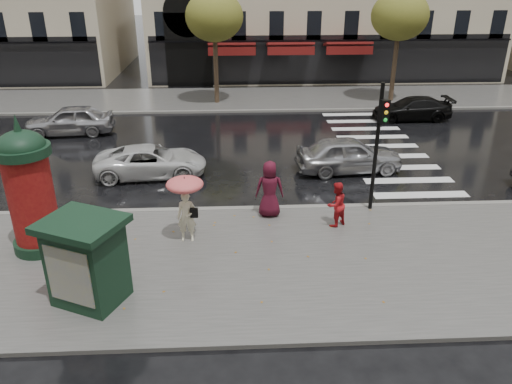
{
  "coord_description": "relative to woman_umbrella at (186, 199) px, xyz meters",
  "views": [
    {
      "loc": [
        -1.07,
        -12.79,
        7.92
      ],
      "look_at": [
        -0.37,
        1.5,
        1.4
      ],
      "focal_mm": 35.0,
      "sensor_mm": 36.0,
      "label": 1
    }
  ],
  "objects": [
    {
      "name": "man_burgundy",
      "position": [
        2.65,
        1.57,
        -0.45
      ],
      "size": [
        0.98,
        0.66,
        1.95
      ],
      "primitive_type": "imported",
      "rotation": [
        0.0,
        0.0,
        3.1
      ],
      "color": "#450D1D",
      "rests_on": "near_sidewalk"
    },
    {
      "name": "newsstand",
      "position": [
        -2.22,
        -2.92,
        -0.25
      ],
      "size": [
        2.37,
        2.23,
        2.27
      ],
      "color": "black",
      "rests_on": "near_sidewalk"
    },
    {
      "name": "car_white",
      "position": [
        -1.91,
        5.63,
        -0.92
      ],
      "size": [
        4.64,
        2.41,
        1.25
      ],
      "primitive_type": "imported",
      "rotation": [
        0.0,
        0.0,
        1.65
      ],
      "color": "silver",
      "rests_on": "ground"
    },
    {
      "name": "car_far_silver",
      "position": [
        -6.82,
        11.39,
        -0.8
      ],
      "size": [
        4.52,
        2.18,
        1.49
      ],
      "primitive_type": "imported",
      "rotation": [
        0.0,
        0.0,
        -1.47
      ],
      "color": "#9D9DA1",
      "rests_on": "ground"
    },
    {
      "name": "tree_far_right",
      "position": [
        11.52,
        17.17,
        3.63
      ],
      "size": [
        3.4,
        3.4,
        6.64
      ],
      "color": "#38281C",
      "rests_on": "ground"
    },
    {
      "name": "car_silver",
      "position": [
        6.27,
        5.7,
        -0.8
      ],
      "size": [
        4.5,
        2.11,
        1.49
      ],
      "primitive_type": "imported",
      "rotation": [
        0.0,
        0.0,
        1.65
      ],
      "color": "#A0A0A4",
      "rests_on": "ground"
    },
    {
      "name": "tree_far_left",
      "position": [
        0.52,
        17.17,
        3.63
      ],
      "size": [
        3.4,
        3.4,
        6.64
      ],
      "color": "#38281C",
      "rests_on": "ground"
    },
    {
      "name": "ground",
      "position": [
        2.52,
        -0.83,
        -1.54
      ],
      "size": [
        160.0,
        160.0,
        0.0
      ],
      "primitive_type": "plane",
      "color": "black",
      "rests_on": "ground"
    },
    {
      "name": "far_kerb",
      "position": [
        2.52,
        15.17,
        -1.47
      ],
      "size": [
        90.0,
        0.25,
        0.14
      ],
      "primitive_type": "cube",
      "color": "slate",
      "rests_on": "ground"
    },
    {
      "name": "traffic_light",
      "position": [
        6.26,
        1.84,
        1.27
      ],
      "size": [
        0.32,
        0.43,
        4.43
      ],
      "color": "black",
      "rests_on": "near_sidewalk"
    },
    {
      "name": "woman_red",
      "position": [
        4.75,
        0.74,
        -0.66
      ],
      "size": [
        0.93,
        0.88,
        1.51
      ],
      "primitive_type": "imported",
      "rotation": [
        0.0,
        0.0,
        3.71
      ],
      "color": "red",
      "rests_on": "near_sidewalk"
    },
    {
      "name": "woman_umbrella",
      "position": [
        0.0,
        0.0,
        0.0
      ],
      "size": [
        1.12,
        1.12,
        2.15
      ],
      "color": "#ECE4C3",
      "rests_on": "near_sidewalk"
    },
    {
      "name": "far_sidewalk",
      "position": [
        2.52,
        18.17,
        -1.48
      ],
      "size": [
        90.0,
        6.0,
        0.12
      ],
      "primitive_type": "cube",
      "color": "#474744",
      "rests_on": "ground"
    },
    {
      "name": "near_sidewalk",
      "position": [
        2.52,
        -1.33,
        -1.48
      ],
      "size": [
        90.0,
        7.0,
        0.12
      ],
      "primitive_type": "cube",
      "color": "#474744",
      "rests_on": "ground"
    },
    {
      "name": "near_kerb",
      "position": [
        2.52,
        2.17,
        -1.47
      ],
      "size": [
        90.0,
        0.25,
        0.14
      ],
      "primitive_type": "cube",
      "color": "slate",
      "rests_on": "ground"
    },
    {
      "name": "car_black",
      "position": [
        11.47,
        13.17,
        -0.91
      ],
      "size": [
        4.36,
        1.81,
        1.26
      ],
      "primitive_type": "imported",
      "rotation": [
        0.0,
        0.0,
        -1.56
      ],
      "color": "black",
      "rests_on": "ground"
    },
    {
      "name": "zebra_crossing",
      "position": [
        8.52,
        8.77,
        -1.54
      ],
      "size": [
        3.6,
        11.75,
        0.01
      ],
      "primitive_type": "cube",
      "color": "silver",
      "rests_on": "ground"
    },
    {
      "name": "morris_column",
      "position": [
        -4.41,
        -0.26,
        0.57
      ],
      "size": [
        1.55,
        1.55,
        4.16
      ],
      "color": "black",
      "rests_on": "near_sidewalk"
    }
  ]
}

